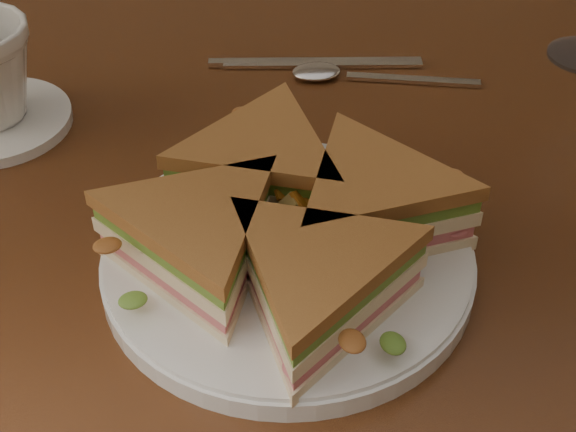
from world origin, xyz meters
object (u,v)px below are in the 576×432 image
at_px(sandwich_wedges, 288,221).
at_px(knife, 308,64).
at_px(plate, 288,260).
at_px(spoon, 340,74).
at_px(table, 317,277).

distance_m(sandwich_wedges, knife, 0.29).
xyz_separation_m(plate, spoon, (0.08, 0.26, -0.00)).
distance_m(table, plate, 0.14).
bearing_deg(spoon, knife, 148.18).
relative_size(plate, sandwich_wedges, 0.89).
distance_m(plate, knife, 0.29).
bearing_deg(spoon, table, -91.29).
bearing_deg(plate, sandwich_wedges, 75.96).
bearing_deg(knife, sandwich_wedges, -94.72).
relative_size(sandwich_wedges, spoon, 1.68).
xyz_separation_m(table, spoon, (0.05, 0.17, 0.10)).
xyz_separation_m(sandwich_wedges, knife, (0.06, 0.29, -0.04)).
distance_m(table, sandwich_wedges, 0.17).
relative_size(table, knife, 5.58).
height_order(sandwich_wedges, spoon, sandwich_wedges).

